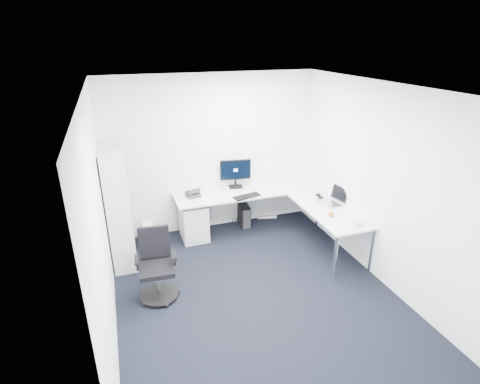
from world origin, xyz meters
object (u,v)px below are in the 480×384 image
object	(u,v)px
bookshelf	(118,207)
task_chair	(157,267)
monitor	(236,173)
l_desk	(256,218)
laptop	(329,196)

from	to	relation	value
bookshelf	task_chair	world-z (taller)	bookshelf
task_chair	monitor	bearing A→B (deg)	49.77
bookshelf	l_desk	bearing A→B (deg)	-1.32
l_desk	monitor	bearing A→B (deg)	106.49
laptop	monitor	bearing A→B (deg)	125.61
bookshelf	task_chair	distance (m)	1.26
l_desk	task_chair	xyz separation A→B (m)	(-1.79, -1.07, 0.10)
monitor	laptop	distance (m)	1.65
l_desk	monitor	size ratio (longest dim) A/B	4.74
task_chair	laptop	xyz separation A→B (m)	(2.79, 0.47, 0.41)
bookshelf	laptop	world-z (taller)	bookshelf
l_desk	monitor	distance (m)	0.87
task_chair	laptop	world-z (taller)	laptop
l_desk	bookshelf	distance (m)	2.24
laptop	bookshelf	bearing A→B (deg)	158.80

